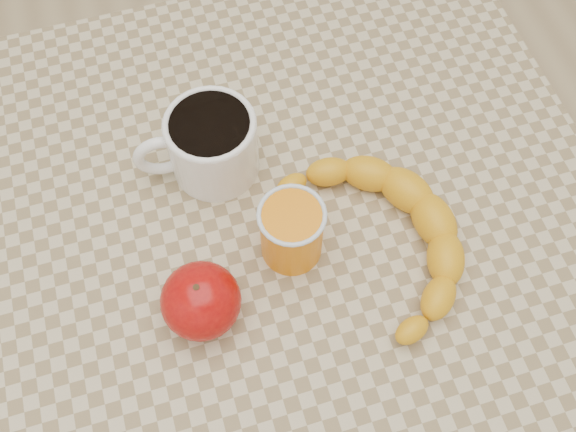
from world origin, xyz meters
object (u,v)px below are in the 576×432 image
object	(u,v)px
table	(288,253)
orange_juice_glass	(292,231)
apple	(201,301)
coffee_mug	(210,143)
banana	(383,236)

from	to	relation	value
table	orange_juice_glass	bearing A→B (deg)	-99.78
orange_juice_glass	apple	bearing A→B (deg)	-157.47
coffee_mug	apple	xyz separation A→B (m)	(-0.06, -0.19, -0.01)
orange_juice_glass	banana	bearing A→B (deg)	-14.07
table	coffee_mug	xyz separation A→B (m)	(-0.06, 0.11, 0.14)
table	coffee_mug	bearing A→B (deg)	121.60
table	coffee_mug	distance (m)	0.18
table	apple	bearing A→B (deg)	-146.49
table	banana	xyz separation A→B (m)	(0.10, -0.06, 0.11)
table	orange_juice_glass	distance (m)	0.14
table	banana	bearing A→B (deg)	-30.91
table	banana	distance (m)	0.16
table	apple	distance (m)	0.19
table	apple	xyz separation A→B (m)	(-0.12, -0.08, 0.13)
coffee_mug	orange_juice_glass	distance (m)	0.15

